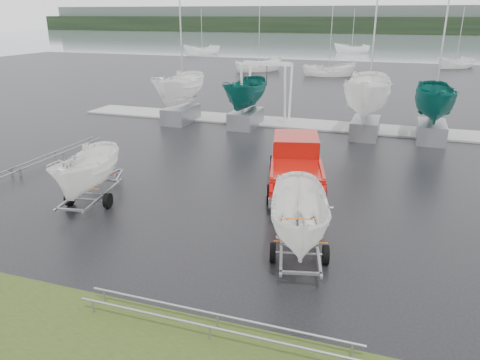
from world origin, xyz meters
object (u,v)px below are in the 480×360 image
trailer_hitched (303,173)px  boat_hoist (267,83)px  pickup_truck (296,162)px  trailer_parked (84,139)px

trailer_hitched → boat_hoist: (-6.37, 18.33, -0.16)m
pickup_truck → boat_hoist: 12.91m
trailer_parked → boat_hoist: bearing=71.6°
pickup_truck → boat_hoist: bearing=98.0°
pickup_truck → trailer_parked: trailer_parked is taller
trailer_hitched → trailer_parked: trailer_hitched is taller
trailer_parked → boat_hoist: trailer_parked is taller
pickup_truck → trailer_parked: size_ratio=1.31×
pickup_truck → trailer_parked: 8.79m
pickup_truck → trailer_parked: bearing=-159.8°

